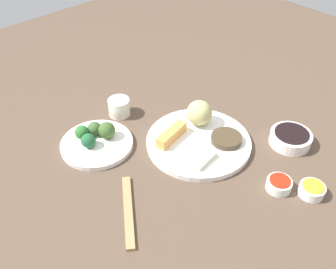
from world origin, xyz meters
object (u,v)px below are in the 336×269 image
Objects in this scene: sauce_ramekin_hot_mustard at (312,190)px; chopsticks_pair at (128,211)px; broccoli_plate at (97,144)px; teacup at (119,107)px; main_plate at (198,142)px; soy_sauce_bowl at (290,138)px; sauce_ramekin_sweet_and_sour at (279,185)px.

chopsticks_pair is at bearing 144.19° from sauce_ramekin_hot_mustard.
teacup is at bearing 28.45° from broccoli_plate.
teacup is (-0.08, 0.26, 0.02)m from main_plate.
main_plate is 4.45× the size of teacup.
main_plate is 0.32m from sauce_ramekin_hot_mustard.
soy_sauce_bowl is (0.19, -0.17, 0.01)m from main_plate.
soy_sauce_bowl is 0.19m from sauce_ramekin_hot_mustard.
sauce_ramekin_sweet_and_sour is 0.95× the size of teacup.
sauce_ramekin_hot_mustard is (0.07, -0.31, 0.01)m from main_plate.
teacup is (-0.15, 0.57, 0.01)m from sauce_ramekin_hot_mustard.
sauce_ramekin_sweet_and_sour reaches higher than broccoli_plate.
broccoli_plate is 3.22× the size of sauce_ramekin_hot_mustard.
sauce_ramekin_sweet_and_sour is 0.37m from chopsticks_pair.
soy_sauce_bowl reaches higher than main_plate.
teacup reaches higher than broccoli_plate.
sauce_ramekin_sweet_and_sour is 0.30× the size of chopsticks_pair.
sauce_ramekin_hot_mustard is at bearing -60.66° from broccoli_plate.
teacup is at bearing 104.21° from sauce_ramekin_hot_mustard.
broccoli_plate is 0.25m from chopsticks_pair.
sauce_ramekin_hot_mustard reaches higher than main_plate.
sauce_ramekin_hot_mustard is 0.30× the size of chopsticks_pair.
sauce_ramekin_hot_mustard is (0.28, -0.50, 0.01)m from broccoli_plate.
teacup reaches higher than soy_sauce_bowl.
sauce_ramekin_hot_mustard reaches higher than chopsticks_pair.
broccoli_plate is 1.75× the size of soy_sauce_bowl.
sauce_ramekin_sweet_and_sour is at bearing 123.87° from sauce_ramekin_hot_mustard.
sauce_ramekin_sweet_and_sour reaches higher than chopsticks_pair.
broccoli_plate is 0.16m from teacup.
teacup is 0.38m from chopsticks_pair.
main_plate is 4.69× the size of sauce_ramekin_sweet_and_sour.
soy_sauce_bowl reaches higher than chopsticks_pair.
main_plate is 0.27m from teacup.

